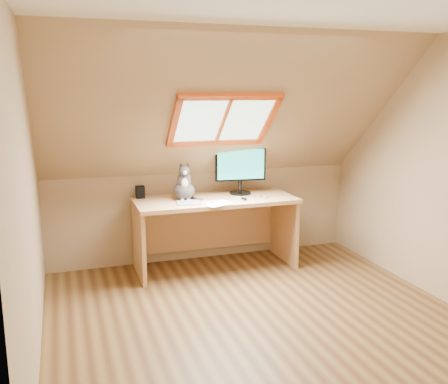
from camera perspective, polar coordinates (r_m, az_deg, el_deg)
name	(u,v)px	position (r m, az deg, el deg)	size (l,w,h in m)	color
ground	(262,322)	(4.33, 4.36, -14.59)	(3.50, 3.50, 0.00)	brown
room_shell	(270,154)	(3.83, 5.23, 4.38)	(3.52, 3.52, 2.41)	tan
desk	(213,217)	(5.43, -1.29, -2.92)	(1.70, 0.75, 0.78)	tan
monitor	(240,167)	(5.46, 1.89, 2.83)	(0.56, 0.24, 0.52)	black
cat	(184,186)	(5.21, -4.59, 0.66)	(0.25, 0.29, 0.40)	#494240
desk_speaker	(140,192)	(5.37, -9.56, 0.00)	(0.09, 0.09, 0.13)	black
graphics_tablet	(191,203)	(5.08, -3.74, -1.21)	(0.29, 0.21, 0.01)	#B2B2B7
mouse	(244,199)	(5.21, 2.28, -0.77)	(0.05, 0.09, 0.03)	black
papers	(219,203)	(5.06, -0.56, -1.28)	(0.35, 0.30, 0.01)	white
cables	(250,198)	(5.32, 3.03, -0.64)	(0.51, 0.26, 0.01)	silver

